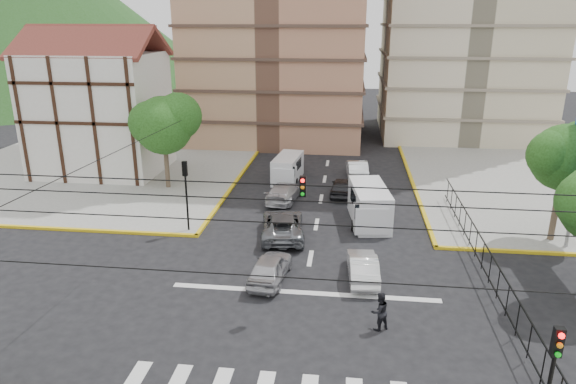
# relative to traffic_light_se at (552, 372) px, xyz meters

# --- Properties ---
(ground) EXTENTS (160.00, 160.00, 0.00)m
(ground) POSITION_rel_traffic_light_se_xyz_m (-7.80, 7.80, -3.11)
(ground) COLOR black
(ground) RESTS_ON ground
(sidewalk_nw) EXTENTS (26.00, 26.00, 0.15)m
(sidewalk_nw) POSITION_rel_traffic_light_se_xyz_m (-27.80, 27.80, -3.04)
(sidewalk_nw) COLOR gray
(sidewalk_nw) RESTS_ON ground
(stop_line) EXTENTS (13.00, 0.40, 0.01)m
(stop_line) POSITION_rel_traffic_light_se_xyz_m (-7.80, 9.00, -3.11)
(stop_line) COLOR silver
(stop_line) RESTS_ON ground
(tudor_building) EXTENTS (10.80, 8.05, 12.23)m
(tudor_building) POSITION_rel_traffic_light_se_xyz_m (-26.80, 27.80, 2.14)
(tudor_building) COLOR silver
(tudor_building) RESTS_ON ground
(distant_hill) EXTENTS (70.00, 70.00, 28.00)m
(distant_hill) POSITION_rel_traffic_light_se_xyz_m (-62.80, 77.80, 10.89)
(distant_hill) COLOR #204B19
(distant_hill) RESTS_ON ground
(park_fence) EXTENTS (0.10, 22.50, 1.66)m
(park_fence) POSITION_rel_traffic_light_se_xyz_m (1.20, 12.30, -3.11)
(park_fence) COLOR black
(park_fence) RESTS_ON ground
(tree_park_c) EXTENTS (4.65, 3.80, 7.25)m
(tree_park_c) POSITION_rel_traffic_light_se_xyz_m (6.29, 16.81, 2.22)
(tree_park_c) COLOR #473828
(tree_park_c) RESTS_ON ground
(tree_tudor) EXTENTS (5.39, 4.40, 7.43)m
(tree_tudor) POSITION_rel_traffic_light_se_xyz_m (-19.70, 23.81, 2.11)
(tree_tudor) COLOR #473828
(tree_tudor) RESTS_ON ground
(traffic_light_se) EXTENTS (0.28, 0.22, 4.40)m
(traffic_light_se) POSITION_rel_traffic_light_se_xyz_m (0.00, 0.00, 0.00)
(traffic_light_se) COLOR black
(traffic_light_se) RESTS_ON ground
(traffic_light_nw) EXTENTS (0.28, 0.22, 4.40)m
(traffic_light_nw) POSITION_rel_traffic_light_se_xyz_m (-15.60, 15.60, 0.00)
(traffic_light_nw) COLOR black
(traffic_light_nw) RESTS_ON ground
(traffic_light_hanging) EXTENTS (18.00, 9.12, 0.92)m
(traffic_light_hanging) POSITION_rel_traffic_light_se_xyz_m (-7.80, 5.76, 2.79)
(traffic_light_hanging) COLOR black
(traffic_light_hanging) RESTS_ON ground
(van_right_lane) EXTENTS (2.77, 5.56, 2.39)m
(van_right_lane) POSITION_rel_traffic_light_se_xyz_m (-4.46, 18.38, -1.95)
(van_right_lane) COLOR silver
(van_right_lane) RESTS_ON ground
(van_left_lane) EXTENTS (2.25, 4.71, 2.05)m
(van_left_lane) POSITION_rel_traffic_light_se_xyz_m (-10.81, 26.89, -2.12)
(van_left_lane) COLOR silver
(van_left_lane) RESTS_ON ground
(car_silver_front_left) EXTENTS (2.04, 4.21, 1.38)m
(car_silver_front_left) POSITION_rel_traffic_light_se_xyz_m (-9.63, 10.07, -2.42)
(car_silver_front_left) COLOR #AFAEB3
(car_silver_front_left) RESTS_ON ground
(car_white_front_right) EXTENTS (1.67, 4.14, 1.34)m
(car_white_front_right) POSITION_rel_traffic_light_se_xyz_m (-4.99, 10.79, -2.44)
(car_white_front_right) COLOR white
(car_white_front_right) RESTS_ON ground
(car_grey_mid_left) EXTENTS (3.14, 5.63, 1.49)m
(car_grey_mid_left) POSITION_rel_traffic_light_se_xyz_m (-9.71, 15.65, -2.37)
(car_grey_mid_left) COLOR slate
(car_grey_mid_left) RESTS_ON ground
(car_silver_rear_left) EXTENTS (2.54, 4.93, 1.37)m
(car_silver_rear_left) POSITION_rel_traffic_light_se_xyz_m (-10.46, 22.06, -2.43)
(car_silver_rear_left) COLOR silver
(car_silver_rear_left) RESTS_ON ground
(car_darkgrey_mid_right) EXTENTS (1.83, 4.08, 1.36)m
(car_darkgrey_mid_right) POSITION_rel_traffic_light_se_xyz_m (-6.31, 23.77, -2.43)
(car_darkgrey_mid_right) COLOR black
(car_darkgrey_mid_right) RESTS_ON ground
(car_white_rear_right) EXTENTS (1.92, 4.65, 1.50)m
(car_white_rear_right) POSITION_rel_traffic_light_se_xyz_m (-5.17, 28.54, -2.36)
(car_white_rear_right) COLOR white
(car_white_rear_right) RESTS_ON ground
(pedestrian_crosswalk) EXTENTS (1.06, 1.00, 1.72)m
(pedestrian_crosswalk) POSITION_rel_traffic_light_se_xyz_m (-4.37, 6.33, -2.25)
(pedestrian_crosswalk) COLOR black
(pedestrian_crosswalk) RESTS_ON ground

